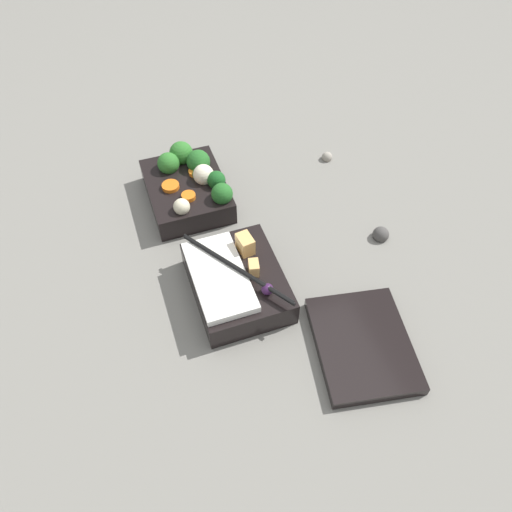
% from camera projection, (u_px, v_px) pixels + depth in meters
% --- Properties ---
extents(ground_plane, '(3.00, 3.00, 0.00)m').
position_uv_depth(ground_plane, '(216.00, 237.00, 0.85)').
color(ground_plane, slate).
extents(bento_tray_vegetable, '(0.17, 0.14, 0.08)m').
position_uv_depth(bento_tray_vegetable, '(189.00, 185.00, 0.89)').
color(bento_tray_vegetable, black).
rests_on(bento_tray_vegetable, ground_plane).
extents(bento_tray_rice, '(0.18, 0.13, 0.07)m').
position_uv_depth(bento_tray_rice, '(236.00, 281.00, 0.76)').
color(bento_tray_rice, black).
rests_on(bento_tray_rice, ground_plane).
extents(bento_lid, '(0.19, 0.16, 0.02)m').
position_uv_depth(bento_lid, '(363.00, 344.00, 0.71)').
color(bento_lid, black).
rests_on(bento_lid, ground_plane).
extents(pebble_0, '(0.03, 0.03, 0.03)m').
position_uv_depth(pebble_0, '(381.00, 235.00, 0.85)').
color(pebble_0, '#474442').
rests_on(pebble_0, ground_plane).
extents(pebble_1, '(0.02, 0.02, 0.02)m').
position_uv_depth(pebble_1, '(327.00, 157.00, 0.98)').
color(pebble_1, gray).
rests_on(pebble_1, ground_plane).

